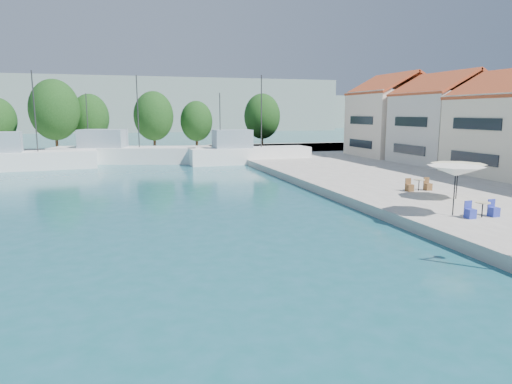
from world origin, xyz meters
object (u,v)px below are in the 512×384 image
object	(u,v)px
trawler_03	(122,153)
trawler_04	(247,154)
trawler_02	(19,159)
umbrella_cream	(458,168)
umbrella_white	(456,171)

from	to	relation	value
trawler_03	trawler_04	xyz separation A→B (m)	(13.58, -4.62, 0.00)
trawler_02	umbrella_cream	xyz separation A→B (m)	(28.91, -28.18, 1.38)
trawler_03	umbrella_cream	bearing A→B (deg)	-43.95
trawler_02	trawler_04	bearing A→B (deg)	-7.33
trawler_04	umbrella_white	distance (m)	31.21
trawler_02	trawler_04	xyz separation A→B (m)	(23.47, -0.79, 0.00)
umbrella_cream	trawler_02	bearing A→B (deg)	135.73
trawler_04	umbrella_cream	xyz separation A→B (m)	(5.44, -27.39, 1.38)
trawler_02	umbrella_white	bearing A→B (deg)	-56.59
trawler_02	trawler_03	size ratio (longest dim) A/B	0.84
trawler_03	umbrella_cream	distance (m)	37.26
umbrella_white	umbrella_cream	xyz separation A→B (m)	(3.27, 3.69, -0.37)
umbrella_white	trawler_04	bearing A→B (deg)	94.00
trawler_03	umbrella_cream	size ratio (longest dim) A/B	5.33
trawler_04	umbrella_white	bearing A→B (deg)	-87.19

